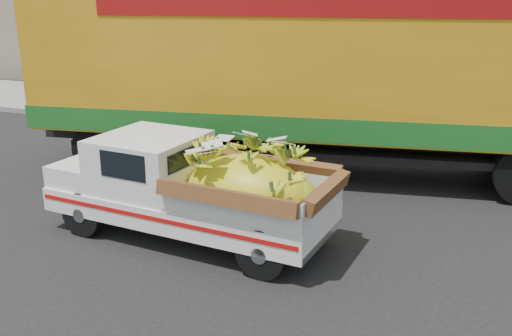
% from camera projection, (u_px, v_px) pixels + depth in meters
% --- Properties ---
extents(ground, '(100.00, 100.00, 0.00)m').
position_uv_depth(ground, '(183.00, 244.00, 8.51)').
color(ground, black).
rests_on(ground, ground).
extents(curb, '(60.00, 0.25, 0.15)m').
position_uv_depth(curb, '(308.00, 137.00, 14.25)').
color(curb, gray).
rests_on(curb, ground).
extents(sidewalk, '(60.00, 4.00, 0.14)m').
position_uv_depth(sidewalk, '(329.00, 120.00, 16.11)').
color(sidewalk, gray).
rests_on(sidewalk, ground).
extents(building_left, '(18.00, 6.00, 5.00)m').
position_uv_depth(building_left, '(178.00, 17.00, 23.41)').
color(building_left, gray).
rests_on(building_left, ground).
extents(pickup_truck, '(4.46, 1.96, 1.52)m').
position_uv_depth(pickup_truck, '(207.00, 190.00, 8.37)').
color(pickup_truck, black).
rests_on(pickup_truck, ground).
extents(semi_trailer, '(12.08, 4.50, 3.80)m').
position_uv_depth(semi_trailer, '(333.00, 70.00, 11.05)').
color(semi_trailer, black).
rests_on(semi_trailer, ground).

